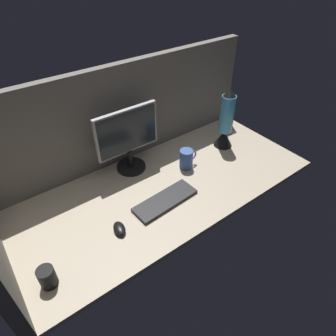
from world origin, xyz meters
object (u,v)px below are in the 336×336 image
keyboard (165,200)px  lava_lamp (226,123)px  mouse (119,229)px  monitor (128,138)px  mug_black_travel (47,277)px  mug_ceramic_blue (186,159)px

keyboard → lava_lamp: 69.95cm
mouse → keyboard: bearing=17.0°
monitor → keyboard: size_ratio=1.09×
mug_black_travel → mug_ceramic_blue: bearing=15.5°
mug_black_travel → lava_lamp: size_ratio=0.24×
keyboard → mug_ceramic_blue: (28.88, 17.00, 5.32)cm
mouse → lava_lamp: 99.08cm
mouse → lava_lamp: (95.02, 23.31, 15.60)cm
monitor → keyboard: monitor is taller
monitor → keyboard: bearing=-90.8°
keyboard → mug_black_travel: (-67.82, -9.80, 3.99)cm
monitor → mug_ceramic_blue: bearing=-35.8°
mouse → lava_lamp: size_ratio=0.23×
mouse → mug_ceramic_blue: mug_ceramic_blue is taller
mug_ceramic_blue → lava_lamp: size_ratio=0.31×
mug_ceramic_blue → lava_lamp: (35.95, 3.59, 10.98)cm
monitor → keyboard: (-0.52, -37.47, -21.09)cm
monitor → mouse: 54.54cm
mug_black_travel → monitor: bearing=34.7°
lava_lamp → keyboard: bearing=-162.4°
keyboard → mug_ceramic_blue: bearing=26.8°
monitor → mug_ceramic_blue: (28.35, -20.47, -15.76)cm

